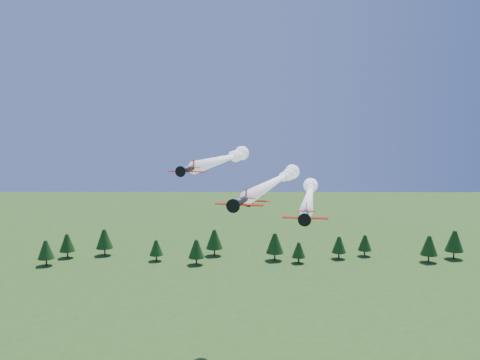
{
  "coord_description": "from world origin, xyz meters",
  "views": [
    {
      "loc": [
        -0.51,
        -96.8,
        57.57
      ],
      "look_at": [
        -1.08,
        0.0,
        45.73
      ],
      "focal_mm": 40.0,
      "sensor_mm": 36.0,
      "label": 1
    }
  ],
  "objects_px": {
    "plane_lead": "(276,181)",
    "plane_left": "(226,159)",
    "plane_right": "(310,194)",
    "plane_slot": "(253,199)"
  },
  "relations": [
    {
      "from": "plane_lead",
      "to": "plane_left",
      "type": "height_order",
      "value": "plane_left"
    },
    {
      "from": "plane_left",
      "to": "plane_slot",
      "type": "bearing_deg",
      "value": -57.9
    },
    {
      "from": "plane_left",
      "to": "plane_slot",
      "type": "xyz_separation_m",
      "value": [
        6.03,
        -18.52,
        -6.63
      ]
    },
    {
      "from": "plane_lead",
      "to": "plane_left",
      "type": "distance_m",
      "value": 14.07
    },
    {
      "from": "plane_lead",
      "to": "plane_slot",
      "type": "bearing_deg",
      "value": -99.88
    },
    {
      "from": "plane_left",
      "to": "plane_right",
      "type": "bearing_deg",
      "value": -1.18
    },
    {
      "from": "plane_lead",
      "to": "plane_slot",
      "type": "distance_m",
      "value": 12.96
    },
    {
      "from": "plane_lead",
      "to": "plane_right",
      "type": "bearing_deg",
      "value": 27.89
    },
    {
      "from": "plane_right",
      "to": "plane_slot",
      "type": "height_order",
      "value": "plane_slot"
    },
    {
      "from": "plane_right",
      "to": "plane_slot",
      "type": "xyz_separation_m",
      "value": [
        -13.1,
        -13.3,
        0.95
      ]
    }
  ]
}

